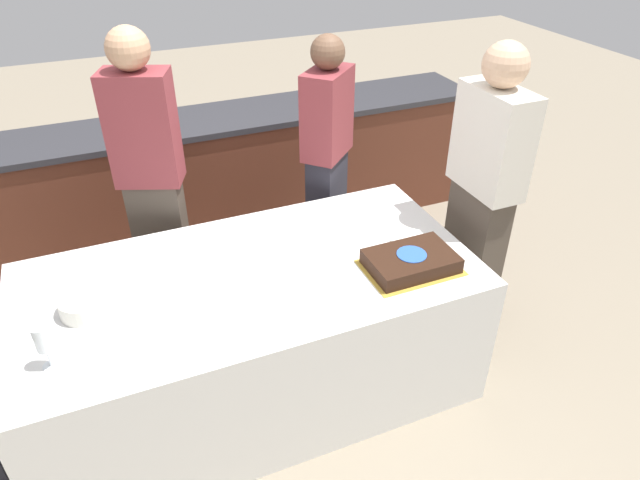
# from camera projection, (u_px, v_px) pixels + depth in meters

# --- Properties ---
(ground_plane) EXTENTS (14.00, 14.00, 0.00)m
(ground_plane) POSITION_uv_depth(u_px,v_px,m) (259.00, 386.00, 3.09)
(ground_plane) COLOR gray
(back_counter) EXTENTS (4.40, 0.58, 0.92)m
(back_counter) POSITION_uv_depth(u_px,v_px,m) (186.00, 183.00, 4.07)
(back_counter) COLOR #5B2D1E
(back_counter) RESTS_ON ground_plane
(dining_table) EXTENTS (2.15, 1.07, 0.76)m
(dining_table) POSITION_uv_depth(u_px,v_px,m) (254.00, 334.00, 2.88)
(dining_table) COLOR silver
(dining_table) RESTS_ON ground_plane
(cake) EXTENTS (0.45, 0.31, 0.08)m
(cake) POSITION_uv_depth(u_px,v_px,m) (411.00, 261.00, 2.69)
(cake) COLOR gold
(cake) RESTS_ON dining_table
(plate_stack) EXTENTS (0.22, 0.22, 0.08)m
(plate_stack) POSITION_uv_depth(u_px,v_px,m) (86.00, 304.00, 2.43)
(plate_stack) COLOR white
(plate_stack) RESTS_ON dining_table
(wine_glass) EXTENTS (0.06, 0.06, 0.20)m
(wine_glass) POSITION_uv_depth(u_px,v_px,m) (42.00, 340.00, 2.11)
(wine_glass) COLOR white
(wine_glass) RESTS_ON dining_table
(side_plate_near_cake) EXTENTS (0.17, 0.17, 0.00)m
(side_plate_near_cake) POSITION_uv_depth(u_px,v_px,m) (397.00, 233.00, 2.96)
(side_plate_near_cake) COLOR white
(side_plate_near_cake) RESTS_ON dining_table
(person_cutting_cake) EXTENTS (0.38, 0.38, 1.62)m
(person_cutting_cake) POSITION_uv_depth(u_px,v_px,m) (327.00, 166.00, 3.44)
(person_cutting_cake) COLOR #282833
(person_cutting_cake) RESTS_ON ground_plane
(person_seated_right) EXTENTS (0.22, 0.42, 1.70)m
(person_seated_right) POSITION_uv_depth(u_px,v_px,m) (482.00, 198.00, 3.02)
(person_seated_right) COLOR #4C4238
(person_seated_right) RESTS_ON ground_plane
(person_standing_back) EXTENTS (0.39, 0.31, 1.75)m
(person_standing_back) POSITION_uv_depth(u_px,v_px,m) (153.00, 185.00, 3.07)
(person_standing_back) COLOR #4C4238
(person_standing_back) RESTS_ON ground_plane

